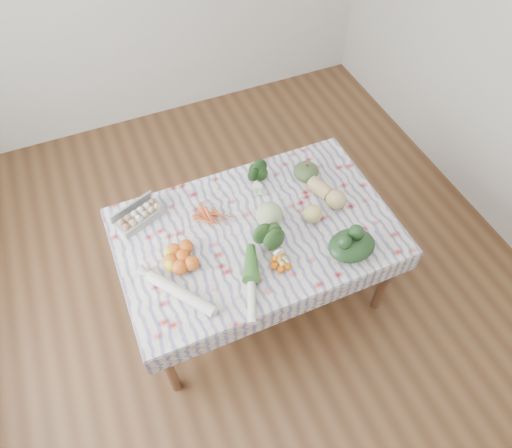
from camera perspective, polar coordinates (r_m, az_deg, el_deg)
name	(u,v)px	position (r m, az deg, el deg)	size (l,w,h in m)	color
ground	(256,291)	(3.39, 0.00, -8.38)	(4.50, 4.50, 0.00)	#54341C
dining_table	(256,238)	(2.81, 0.00, -1.74)	(1.60, 1.00, 0.75)	brown
tablecloth	(256,230)	(2.75, 0.00, -0.80)	(1.66, 1.06, 0.01)	silver
egg_carton	(141,217)	(2.84, -14.23, 0.83)	(0.29, 0.12, 0.08)	#9C9B97
carrot_bunch	(212,216)	(2.80, -5.57, 1.06)	(0.19, 0.17, 0.03)	#D95724
kale_bunch	(257,177)	(2.93, 0.10, 5.93)	(0.16, 0.14, 0.14)	#173212
kabocha_squash	(306,172)	(3.00, 6.29, 6.54)	(0.17, 0.17, 0.11)	#40582D
cabbage	(269,215)	(2.71, 1.65, 1.15)	(0.16, 0.16, 0.16)	#A5B87A
butternut_squash	(328,192)	(2.89, 8.94, 3.95)	(0.12, 0.27, 0.12)	tan
orange_cluster	(183,257)	(2.61, -9.15, -4.05)	(0.28, 0.28, 0.09)	orange
broccoli	(274,244)	(2.61, 2.23, -2.56)	(0.17, 0.17, 0.12)	#24471B
mandarin_cluster	(281,262)	(2.59, 3.17, -4.81)	(0.15, 0.15, 0.05)	orange
grapefruit	(313,214)	(2.77, 7.09, 1.27)	(0.12, 0.12, 0.12)	#CEBC66
spinach_bag	(352,246)	(2.66, 11.86, -2.65)	(0.28, 0.22, 0.12)	black
daikon	(181,293)	(2.51, -9.38, -8.54)	(0.07, 0.07, 0.46)	silver
leek	(251,285)	(2.51, -0.58, -7.61)	(0.05, 0.05, 0.45)	white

